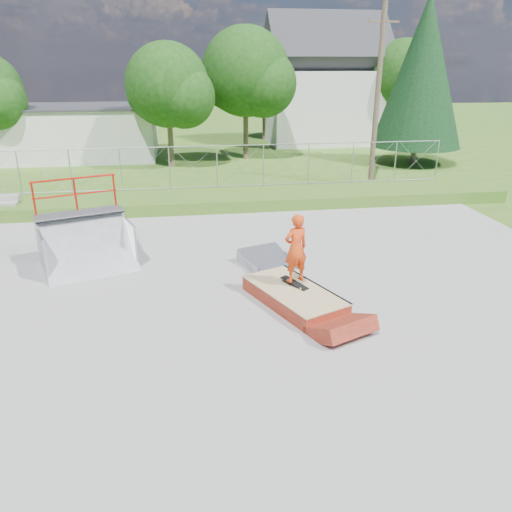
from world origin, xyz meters
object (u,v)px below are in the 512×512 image
Objects in this scene: grind_box at (294,297)px; quarter_pipe at (85,228)px; flat_bank_ramp at (267,260)px; skater at (296,251)px.

grind_box is 1.25× the size of quarter_pipe.
grind_box reaches higher than flat_bank_ramp.
flat_bank_ramp is (5.09, -0.64, -1.02)m from quarter_pipe.
quarter_pipe reaches higher than skater.
skater is (5.38, -2.93, 0.08)m from quarter_pipe.
quarter_pipe is at bearing -47.16° from skater.
flat_bank_ramp is 0.82× the size of skater.
grind_box is 2.53m from flat_bank_ramp.
skater reaches higher than flat_bank_ramp.
quarter_pipe is 6.13m from skater.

